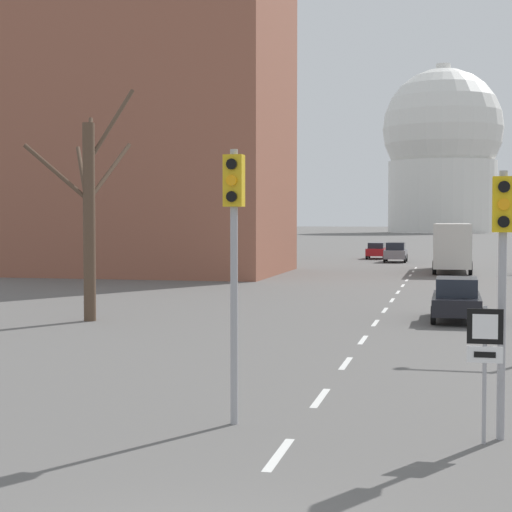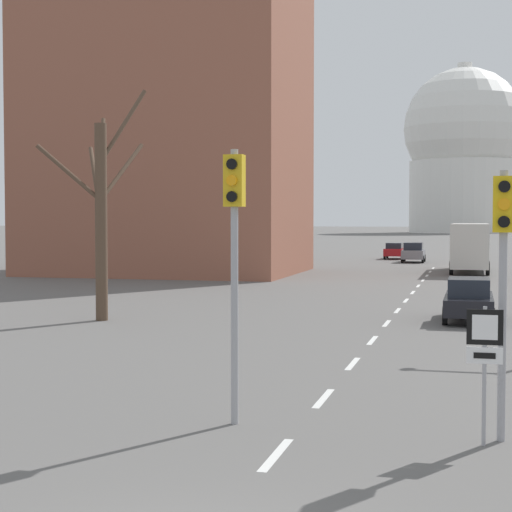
{
  "view_description": "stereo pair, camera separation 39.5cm",
  "coord_description": "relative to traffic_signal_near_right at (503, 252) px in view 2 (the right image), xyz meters",
  "views": [
    {
      "loc": [
        2.71,
        -8.72,
        3.85
      ],
      "look_at": [
        -0.76,
        6.41,
        3.17
      ],
      "focal_mm": 60.0,
      "sensor_mm": 36.0,
      "label": 1
    },
    {
      "loc": [
        3.1,
        -8.63,
        3.85
      ],
      "look_at": [
        -0.76,
        6.41,
        3.17
      ],
      "focal_mm": 60.0,
      "sensor_mm": 36.0,
      "label": 2
    }
  ],
  "objects": [
    {
      "name": "bare_tree_left_near",
      "position": [
        -14.14,
        14.62,
        0.97
      ],
      "size": [
        3.26,
        3.62,
        8.91
      ],
      "color": "brown",
      "rests_on": "ground_plane"
    },
    {
      "name": "lane_stripe_4",
      "position": [
        -3.57,
        16.2,
        -3.26
      ],
      "size": [
        0.16,
        2.0,
        0.01
      ],
      "primitive_type": "cube",
      "color": "silver",
      "rests_on": "ground_plane"
    },
    {
      "name": "lane_stripe_8",
      "position": [
        -3.57,
        34.2,
        -3.26
      ],
      "size": [
        0.16,
        2.0,
        0.01
      ],
      "primitive_type": "cube",
      "color": "silver",
      "rests_on": "ground_plane"
    },
    {
      "name": "lane_stripe_9",
      "position": [
        -3.57,
        38.7,
        -3.26
      ],
      "size": [
        0.16,
        2.0,
        0.01
      ],
      "primitive_type": "cube",
      "color": "silver",
      "rests_on": "ground_plane"
    },
    {
      "name": "route_sign_post",
      "position": [
        -0.29,
        -0.39,
        -1.66
      ],
      "size": [
        0.6,
        0.08,
        2.37
      ],
      "color": "#9E9EA3",
      "rests_on": "ground_plane"
    },
    {
      "name": "lane_stripe_6",
      "position": [
        -3.57,
        25.2,
        -3.26
      ],
      "size": [
        0.16,
        2.0,
        0.01
      ],
      "primitive_type": "cube",
      "color": "silver",
      "rests_on": "ground_plane"
    },
    {
      "name": "lane_stripe_1",
      "position": [
        -3.57,
        2.7,
        -3.26
      ],
      "size": [
        0.16,
        2.0,
        0.01
      ],
      "primitive_type": "cube",
      "color": "silver",
      "rests_on": "ground_plane"
    },
    {
      "name": "city_bus",
      "position": [
        -0.8,
        47.7,
        -1.22
      ],
      "size": [
        2.66,
        10.8,
        3.48
      ],
      "color": "beige",
      "rests_on": "ground_plane"
    },
    {
      "name": "lane_stripe_5",
      "position": [
        -3.57,
        20.7,
        -3.26
      ],
      "size": [
        0.16,
        2.0,
        0.01
      ],
      "primitive_type": "cube",
      "color": "silver",
      "rests_on": "ground_plane"
    },
    {
      "name": "lane_stripe_11",
      "position": [
        -3.57,
        47.7,
        -3.26
      ],
      "size": [
        0.16,
        2.0,
        0.01
      ],
      "primitive_type": "cube",
      "color": "silver",
      "rests_on": "ground_plane"
    },
    {
      "name": "traffic_signal_centre_tall",
      "position": [
        -4.8,
        0.05,
        0.3
      ],
      "size": [
        0.36,
        0.34,
        5.13
      ],
      "color": "#9E9EA3",
      "rests_on": "ground_plane"
    },
    {
      "name": "apartment_block_left",
      "position": [
        -21.44,
        42.14,
        8.7
      ],
      "size": [
        18.0,
        14.0,
        23.94
      ],
      "primitive_type": "cube",
      "color": "#935642",
      "rests_on": "ground_plane"
    },
    {
      "name": "lane_stripe_3",
      "position": [
        -3.57,
        11.7,
        -3.26
      ],
      "size": [
        0.16,
        2.0,
        0.01
      ],
      "primitive_type": "cube",
      "color": "silver",
      "rests_on": "ground_plane"
    },
    {
      "name": "capitol_dome",
      "position": [
        -3.57,
        223.17,
        18.97
      ],
      "size": [
        32.32,
        32.32,
        45.65
      ],
      "color": "silver",
      "rests_on": "ground_plane"
    },
    {
      "name": "lane_stripe_7",
      "position": [
        -3.57,
        29.7,
        -3.26
      ],
      "size": [
        0.16,
        2.0,
        0.01
      ],
      "primitive_type": "cube",
      "color": "silver",
      "rests_on": "ground_plane"
    },
    {
      "name": "sedan_mid_centre",
      "position": [
        -5.68,
        60.79,
        -2.4
      ],
      "size": [
        1.94,
        4.06,
        1.74
      ],
      "color": "slate",
      "rests_on": "ground_plane"
    },
    {
      "name": "lane_stripe_12",
      "position": [
        -3.57,
        52.2,
        -3.26
      ],
      "size": [
        0.16,
        2.0,
        0.01
      ],
      "primitive_type": "cube",
      "color": "silver",
      "rests_on": "ground_plane"
    },
    {
      "name": "lane_stripe_2",
      "position": [
        -3.57,
        7.2,
        -3.26
      ],
      "size": [
        0.16,
        2.0,
        0.01
      ],
      "primitive_type": "cube",
      "color": "silver",
      "rests_on": "ground_plane"
    },
    {
      "name": "sedan_near_right",
      "position": [
        -0.66,
        17.62,
        -2.45
      ],
      "size": [
        1.83,
        4.54,
        1.63
      ],
      "color": "black",
      "rests_on": "ground_plane"
    },
    {
      "name": "traffic_signal_near_right",
      "position": [
        0.0,
        0.0,
        0.0
      ],
      "size": [
        0.36,
        0.34,
        4.67
      ],
      "color": "#9E9EA3",
      "rests_on": "ground_plane"
    },
    {
      "name": "lane_stripe_0",
      "position": [
        -3.57,
        -1.8,
        -3.26
      ],
      "size": [
        0.16,
        2.0,
        0.01
      ],
      "primitive_type": "cube",
      "color": "silver",
      "rests_on": "ground_plane"
    },
    {
      "name": "sedan_near_left",
      "position": [
        -7.88,
        66.74,
        -2.48
      ],
      "size": [
        1.78,
        4.15,
        1.54
      ],
      "color": "maroon",
      "rests_on": "ground_plane"
    },
    {
      "name": "lane_stripe_10",
      "position": [
        -3.57,
        43.2,
        -3.26
      ],
      "size": [
        0.16,
        2.0,
        0.01
      ],
      "primitive_type": "cube",
      "color": "silver",
      "rests_on": "ground_plane"
    }
  ]
}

